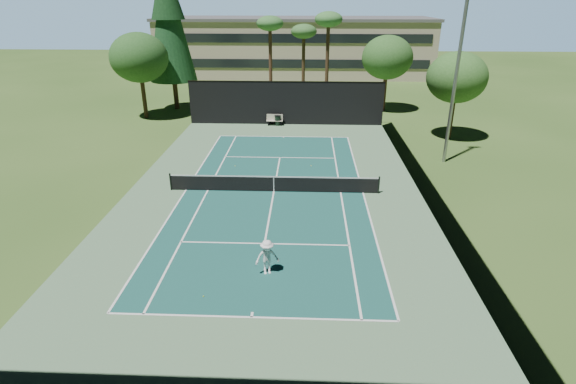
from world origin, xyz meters
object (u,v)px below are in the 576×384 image
Objects in this scene: tennis_net at (274,183)px; tennis_ball_c at (311,166)px; park_bench at (275,119)px; tennis_ball_a at (204,296)px; player at (267,257)px; tennis_ball_d at (235,166)px; trash_bin at (278,120)px; tennis_ball_b at (278,170)px.

tennis_ball_c is (2.33, 4.64, -0.52)m from tennis_net.
tennis_ball_a is at bearing -92.26° from park_bench.
player is at bearing -98.28° from tennis_ball_c.
tennis_ball_a is at bearing -100.94° from tennis_net.
tennis_net is 8.60× the size of park_bench.
tennis_ball_c is 5.41m from tennis_ball_d.
trash_bin is at bearing 92.75° from tennis_net.
player is 24.56m from trash_bin.
tennis_ball_b is at bearing 74.20° from player.
park_bench reaches higher than tennis_ball_a.
tennis_net is 15.64m from trash_bin.
tennis_ball_b is (2.09, 14.46, 0.00)m from tennis_ball_a.
tennis_net is at bearing -54.96° from tennis_ball_d.
trash_bin reaches higher than tennis_ball_b.
tennis_ball_b is 2.47m from tennis_ball_c.
trash_bin is at bearing 87.13° from tennis_ball_a.
trash_bin is (-0.77, 11.86, 0.45)m from tennis_ball_b.
tennis_ball_a is 0.90× the size of tennis_ball_c.
player is 1.71× the size of trash_bin.
tennis_ball_d is 11.48m from trash_bin.
tennis_ball_a is at bearing -160.75° from player.
player reaches higher than tennis_ball_a.
tennis_ball_a is 14.61m from tennis_ball_b.
tennis_ball_b is 11.90m from trash_bin.
trash_bin is (-1.10, 24.53, -0.33)m from player.
tennis_ball_b is (-0.34, 12.66, -0.78)m from player.
tennis_ball_d is at bearing 93.81° from tennis_ball_a.
tennis_ball_b is at bearing -158.94° from tennis_ball_c.
player is at bearing -75.54° from tennis_ball_d.
trash_bin is (2.32, 11.24, 0.45)m from tennis_ball_d.
park_bench reaches higher than trash_bin.
tennis_ball_a is 26.36m from trash_bin.
tennis_ball_c reaches higher than tennis_ball_b.
tennis_ball_b is 3.16m from tennis_ball_d.
tennis_ball_d is at bearing 168.49° from tennis_ball_b.
trash_bin is at bearing 78.31° from tennis_ball_d.
tennis_ball_c is at bearing -73.07° from park_bench.
player reaches higher than tennis_ball_b.
tennis_ball_a is at bearing -105.97° from tennis_ball_c.
player is 13.75m from tennis_ball_d.
tennis_ball_b is at bearing 89.74° from tennis_net.
trash_bin is (-0.75, 15.62, -0.08)m from tennis_net.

